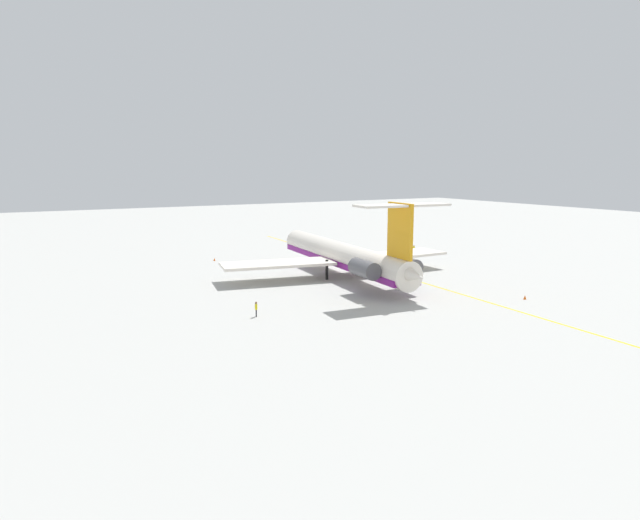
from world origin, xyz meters
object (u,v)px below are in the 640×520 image
object	(u,v)px
ground_crew_portside	(256,307)
safety_cone_wingtip	(525,297)
ground_crew_near_nose	(410,247)
safety_cone_tail	(366,251)
ground_crew_near_tail	(414,248)
main_jetliner	(346,256)
safety_cone_nose	(214,259)

from	to	relation	value
ground_crew_portside	safety_cone_wingtip	world-z (taller)	ground_crew_portside
ground_crew_near_nose	safety_cone_tail	size ratio (longest dim) A/B	3.01
safety_cone_wingtip	ground_crew_near_tail	bearing A→B (deg)	-17.05
safety_cone_wingtip	ground_crew_near_nose	bearing A→B (deg)	-16.96
ground_crew_near_tail	safety_cone_wingtip	bearing A→B (deg)	-17.43
ground_crew_near_tail	safety_cone_tail	bearing A→B (deg)	-135.39
safety_cone_wingtip	safety_cone_tail	size ratio (longest dim) A/B	1.00
ground_crew_portside	safety_cone_wingtip	distance (m)	35.38
main_jetliner	ground_crew_near_nose	size ratio (longest dim) A/B	26.22
ground_crew_near_nose	safety_cone_nose	bearing A→B (deg)	-79.90
ground_crew_near_nose	ground_crew_portside	xyz separation A→B (m)	(-29.94, 46.09, 0.08)
main_jetliner	safety_cone_nose	world-z (taller)	main_jetliner
safety_cone_wingtip	main_jetliner	bearing A→B (deg)	28.98
safety_cone_nose	safety_cone_tail	bearing A→B (deg)	-98.94
safety_cone_tail	ground_crew_near_tail	bearing A→B (deg)	-135.02
ground_crew_near_nose	safety_cone_wingtip	xyz separation A→B (m)	(-39.27, 11.97, -0.77)
main_jetliner	safety_cone_wingtip	distance (m)	27.18
ground_crew_portside	safety_cone_tail	distance (m)	52.05
safety_cone_nose	safety_cone_tail	size ratio (longest dim) A/B	1.00
safety_cone_tail	ground_crew_portside	bearing A→B (deg)	131.85
ground_crew_near_tail	safety_cone_wingtip	world-z (taller)	ground_crew_near_tail
main_jetliner	safety_cone_nose	xyz separation A→B (m)	(25.25, 12.89, -3.17)
ground_crew_near_tail	ground_crew_portside	size ratio (longest dim) A/B	1.01
main_jetliner	safety_cone_tail	bearing A→B (deg)	-36.20
ground_crew_near_tail	safety_cone_tail	xyz separation A→B (m)	(6.79, 6.78, -0.87)
ground_crew_near_nose	ground_crew_portside	size ratio (longest dim) A/B	0.93
ground_crew_near_nose	safety_cone_tail	bearing A→B (deg)	-98.87
safety_cone_nose	safety_cone_wingtip	world-z (taller)	same
safety_cone_nose	safety_cone_tail	xyz separation A→B (m)	(-4.82, -30.62, 0.00)
ground_crew_near_nose	ground_crew_portside	world-z (taller)	ground_crew_portside
main_jetliner	ground_crew_portside	world-z (taller)	main_jetliner
safety_cone_tail	ground_crew_near_nose	bearing A→B (deg)	-123.17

